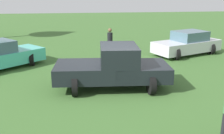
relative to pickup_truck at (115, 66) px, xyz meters
The scene contains 4 objects.
ground_plane 0.96m from the pickup_truck, 15.28° to the left, with size 80.00×80.00×0.00m, color #3D662D.
pickup_truck is the anchor object (origin of this frame).
sedan_near 7.65m from the pickup_truck, 134.26° to the left, with size 3.29×4.81×1.50m.
person_bystander 5.43m from the pickup_truck, behind, with size 0.34×0.32×1.77m.
Camera 1 is at (10.14, -1.60, 3.93)m, focal length 42.08 mm.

